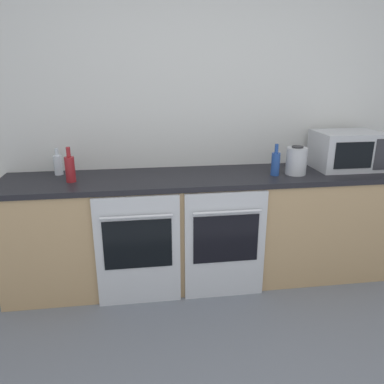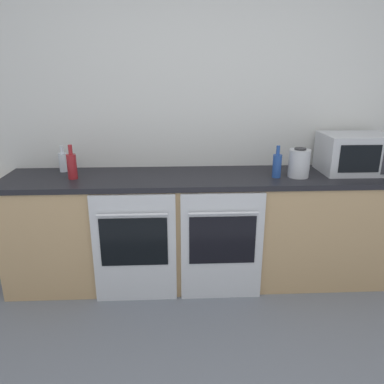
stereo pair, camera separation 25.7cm
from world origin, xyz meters
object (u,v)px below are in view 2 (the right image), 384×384
Objects in this scene: bottle_red at (72,166)px; kettle at (299,163)px; oven_left at (135,249)px; bottle_clear at (63,161)px; oven_right at (222,247)px; microwave at (355,153)px; bottle_blue at (277,165)px.

bottle_red reaches higher than kettle.
oven_left is 0.94m from bottle_clear.
oven_right is 4.07× the size of bottle_clear.
microwave is (1.72, 0.35, 0.61)m from oven_left.
bottle_clear is at bearing 140.68° from oven_left.
bottle_blue is (1.54, -0.04, -0.01)m from bottle_red.
microwave reaches higher than oven_right.
oven_right is at bearing -151.82° from bottle_blue.
oven_right is 3.80× the size of kettle.
microwave is 2.00× the size of bottle_red.
bottle_red reaches higher than bottle_clear.
bottle_red is at bearing 149.98° from oven_left.
bottle_clear is at bearing 120.42° from bottle_red.
bottle_blue is 1.10× the size of kettle.
kettle is (0.17, 0.01, 0.01)m from bottle_blue.
microwave reaches higher than oven_left.
bottle_red is (-2.19, -0.09, -0.05)m from microwave.
bottle_clear reaches higher than oven_right.
bottle_blue is 0.17m from kettle.
microwave is at bearing 13.39° from kettle.
bottle_red is 1.71m from kettle.
kettle is (1.71, -0.03, 0.01)m from bottle_red.
bottle_red is 1.24× the size of bottle_clear.
bottle_red is (-1.11, 0.27, 0.56)m from oven_right.
microwave reaches higher than bottle_clear.
oven_left and oven_right have the same top height.
oven_left is at bearing -39.32° from bottle_clear.
bottle_red reaches higher than bottle_blue.
oven_right is at bearing -13.62° from bottle_red.
bottle_blue reaches higher than oven_right.
bottle_clear is (-0.59, 0.48, 0.54)m from oven_left.
microwave is at bearing -3.22° from bottle_clear.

